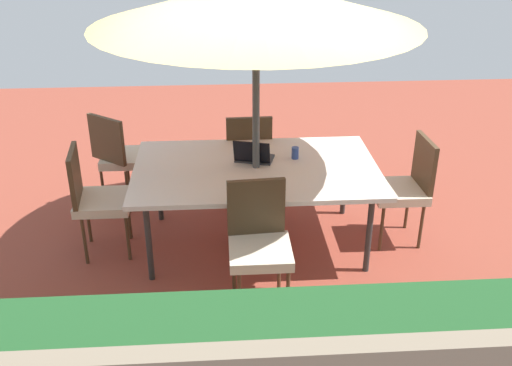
% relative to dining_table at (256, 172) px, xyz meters
% --- Properties ---
extents(ground_plane, '(10.00, 10.00, 0.02)m').
position_rel_dining_table_xyz_m(ground_plane, '(0.00, 0.00, -0.73)').
color(ground_plane, brown).
extents(dining_table, '(2.09, 1.30, 0.76)m').
position_rel_dining_table_xyz_m(dining_table, '(0.00, 0.00, 0.00)').
color(dining_table, silver).
rests_on(dining_table, ground_plane).
extents(patio_umbrella, '(2.56, 2.56, 2.29)m').
position_rel_dining_table_xyz_m(patio_umbrella, '(0.00, 0.00, 1.39)').
color(patio_umbrella, '#4C4C4C').
rests_on(patio_umbrella, ground_plane).
extents(chair_south, '(0.46, 0.47, 0.98)m').
position_rel_dining_table_xyz_m(chair_south, '(0.02, -0.79, -0.16)').
color(chair_south, beige).
rests_on(chair_south, ground_plane).
extents(chair_southeast, '(0.58, 0.58, 0.98)m').
position_rel_dining_table_xyz_m(chair_southeast, '(1.29, -0.85, -0.16)').
color(chair_southeast, beige).
rests_on(chair_southeast, ground_plane).
extents(chair_west, '(0.47, 0.46, 0.98)m').
position_rel_dining_table_xyz_m(chair_west, '(-1.33, 0.01, -0.16)').
color(chair_west, beige).
rests_on(chair_west, ground_plane).
extents(chair_north, '(0.47, 0.48, 0.98)m').
position_rel_dining_table_xyz_m(chair_north, '(0.03, 0.85, -0.16)').
color(chair_north, beige).
rests_on(chair_north, ground_plane).
extents(chair_east, '(0.48, 0.47, 0.98)m').
position_rel_dining_table_xyz_m(chair_east, '(1.37, 0.04, -0.16)').
color(chair_east, beige).
rests_on(chair_east, ground_plane).
extents(laptop, '(0.38, 0.33, 0.21)m').
position_rel_dining_table_xyz_m(laptop, '(0.01, -0.13, 0.09)').
color(laptop, '#2D2D33').
rests_on(laptop, dining_table).
extents(cup, '(0.06, 0.06, 0.11)m').
position_rel_dining_table_xyz_m(cup, '(-0.36, -0.16, 0.10)').
color(cup, '#334C99').
rests_on(cup, dining_table).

